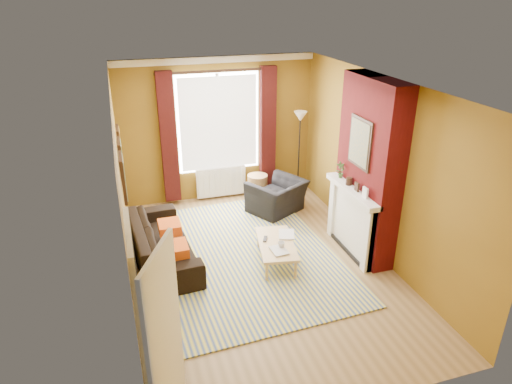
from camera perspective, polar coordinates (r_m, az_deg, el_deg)
ground at (r=7.16m, az=0.60°, el=-9.22°), size 5.50×5.50×0.00m
room_walls at (r=6.94m, az=4.98°, el=2.49°), size 3.82×5.54×2.83m
striped_rug at (r=7.42m, az=-1.59°, el=-7.78°), size 2.97×3.99×0.02m
sofa at (r=7.32m, az=-11.71°, el=-6.08°), size 0.99×2.21×0.63m
armchair at (r=8.66m, az=2.62°, el=-0.58°), size 1.26×1.21×0.63m
coffee_table at (r=7.08m, az=2.53°, el=-6.61°), size 0.72×1.15×0.36m
wicker_stool at (r=9.24m, az=0.19°, el=0.67°), size 0.48×0.48×0.50m
floor_lamp at (r=9.08m, az=5.50°, el=7.72°), size 0.27×0.27×1.75m
book_a at (r=6.80m, az=2.02°, el=-7.51°), size 0.24×0.31×0.03m
book_b at (r=7.26m, az=2.88°, el=-5.30°), size 0.34×0.39×0.03m
mug at (r=6.91m, az=3.19°, el=-6.63°), size 0.14×0.14×0.10m
tv_remote at (r=7.13m, az=1.15°, el=-5.88°), size 0.12×0.17×0.02m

